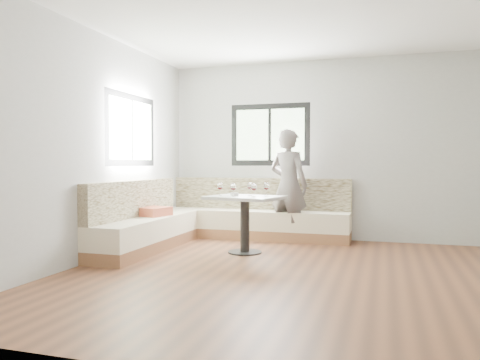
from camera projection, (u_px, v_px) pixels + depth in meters
room at (292, 142)px, 5.00m from camera, size 5.01×5.01×2.81m
banquette at (211, 221)px, 6.96m from camera, size 2.90×2.80×0.95m
table at (245, 210)px, 6.18m from camera, size 1.06×0.91×0.76m
person at (289, 185)px, 7.10m from camera, size 0.72×0.59×1.71m
olive_ramekin at (234, 194)px, 6.23m from camera, size 0.11×0.11×0.04m
wine_glass_a at (220, 187)px, 6.21m from camera, size 0.08×0.08×0.18m
wine_glass_b at (233, 187)px, 6.02m from camera, size 0.08×0.08×0.18m
wine_glass_c at (254, 187)px, 5.98m from camera, size 0.08×0.08×0.18m
wine_glass_d at (250, 186)px, 6.25m from camera, size 0.08×0.08×0.18m
wine_glass_e at (266, 187)px, 6.11m from camera, size 0.08×0.08×0.18m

